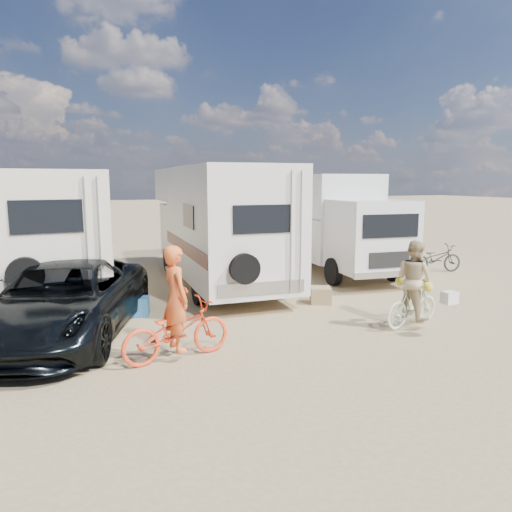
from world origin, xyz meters
name	(u,v)px	position (x,y,z in m)	size (l,w,h in m)	color
ground	(326,353)	(0.00, 0.00, 0.00)	(140.00, 140.00, 0.00)	#A18860
rv_main	(216,226)	(0.11, 6.53, 1.72)	(2.44, 7.96, 3.45)	white
rv_left	(43,233)	(-4.66, 7.30, 1.65)	(2.47, 8.03, 3.30)	white
box_truck	(335,224)	(4.36, 6.67, 1.63)	(2.26, 6.68, 3.26)	silver
dark_suv	(64,300)	(-4.27, 2.83, 0.74)	(2.45, 5.32, 1.48)	black
bike_man	(177,331)	(-2.52, 0.77, 0.51)	(0.68, 1.96, 1.03)	#EB421C
bike_woman	(413,305)	(2.53, 0.69, 0.47)	(0.45, 1.58, 0.95)	beige
rider_man	(176,308)	(-2.52, 0.77, 0.91)	(0.66, 0.44, 1.82)	orange
rider_woman	(413,288)	(2.53, 0.69, 0.83)	(0.81, 0.63, 1.67)	tan
bike_parked	(436,258)	(7.42, 5.19, 0.47)	(0.62, 1.79, 0.94)	#242623
cooler	(137,307)	(-2.74, 3.75, 0.22)	(0.55, 0.40, 0.44)	#275F8A
crate	(321,295)	(1.74, 3.13, 0.20)	(0.51, 0.51, 0.41)	olive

